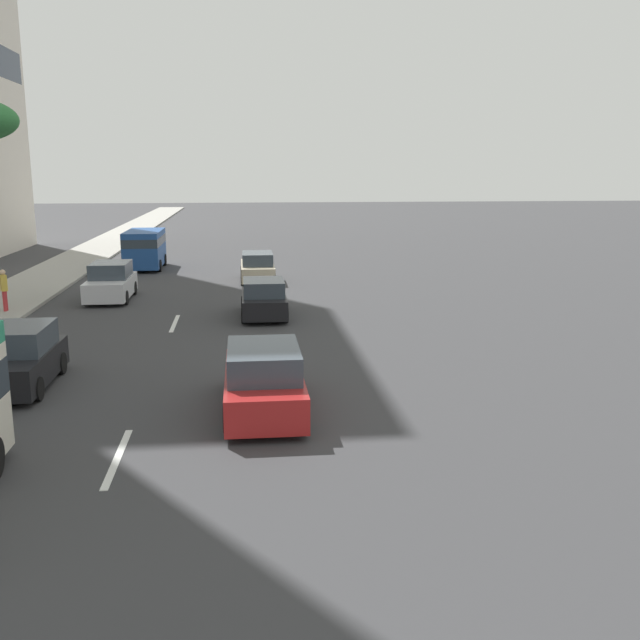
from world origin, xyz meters
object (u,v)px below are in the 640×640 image
at_px(car_second, 257,268).
at_px(pedestrian_mid_block, 4,288).
at_px(car_third, 111,282).
at_px(car_fifth, 264,380).
at_px(car_sixth, 264,299).
at_px(van_fourth, 145,247).
at_px(car_seventh, 18,359).

distance_m(car_second, pedestrian_mid_block, 13.30).
bearing_deg(car_third, car_fifth, 21.70).
bearing_deg(car_fifth, car_sixth, -1.84).
distance_m(car_second, van_fourth, 8.82).
height_order(van_fourth, car_fifth, van_fourth).
height_order(car_second, van_fourth, van_fourth).
xyz_separation_m(car_third, van_fourth, (10.56, -0.21, 0.52)).
relative_size(car_fifth, pedestrian_mid_block, 2.73).
distance_m(car_third, car_sixth, 8.39).
xyz_separation_m(car_second, car_sixth, (-9.57, -0.03, -0.01)).
distance_m(car_second, car_sixth, 9.57).
xyz_separation_m(car_third, car_sixth, (-4.73, -6.93, -0.07)).
xyz_separation_m(car_second, van_fourth, (5.72, 6.69, 0.58)).
xyz_separation_m(car_second, pedestrian_mid_block, (-7.92, 10.68, 0.37)).
xyz_separation_m(car_fifth, car_sixth, (11.73, -0.38, -0.06)).
distance_m(van_fourth, car_sixth, 16.72).
distance_m(car_fifth, car_seventh, 7.25).
xyz_separation_m(car_third, car_seventh, (-13.69, 0.14, -0.01)).
distance_m(van_fourth, car_fifth, 27.76).
height_order(car_fifth, pedestrian_mid_block, pedestrian_mid_block).
height_order(car_third, car_seventh, car_third).
bearing_deg(car_fifth, car_seventh, 67.50).
height_order(van_fourth, pedestrian_mid_block, van_fourth).
height_order(car_second, pedestrian_mid_block, pedestrian_mid_block).
bearing_deg(car_sixth, car_second, 0.17).
xyz_separation_m(car_sixth, pedestrian_mid_block, (1.65, 10.71, 0.38)).
bearing_deg(van_fourth, pedestrian_mid_block, -16.33).
relative_size(van_fourth, car_sixth, 1.18).
xyz_separation_m(car_sixth, car_seventh, (-8.96, 7.07, 0.06)).
relative_size(car_fifth, car_sixth, 1.18).
distance_m(car_sixth, car_seventh, 11.41).
relative_size(car_second, car_seventh, 1.11).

